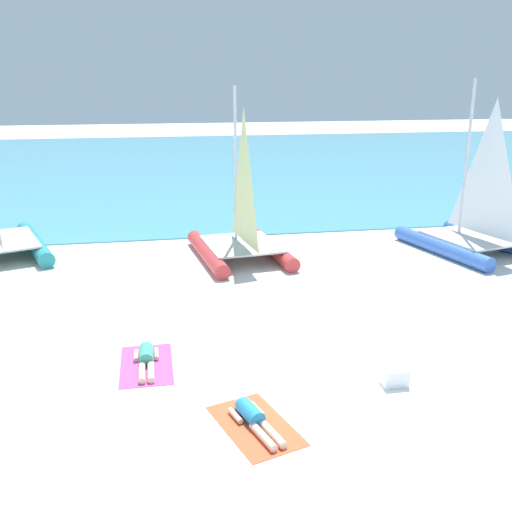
{
  "coord_description": "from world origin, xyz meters",
  "views": [
    {
      "loc": [
        -2.71,
        -9.67,
        5.88
      ],
      "look_at": [
        0.0,
        5.29,
        1.2
      ],
      "focal_mm": 40.81,
      "sensor_mm": 36.0,
      "label": 1
    }
  ],
  "objects_px": {
    "sailboat_blue": "(472,228)",
    "towel_right": "(255,425)",
    "towel_left": "(147,365)",
    "cooler_box": "(394,376)",
    "sunbather_right": "(254,417)",
    "sunbather_left": "(146,358)",
    "sailboat_red": "(241,234)"
  },
  "relations": [
    {
      "from": "towel_right",
      "to": "cooler_box",
      "type": "relative_size",
      "value": 3.8
    },
    {
      "from": "sunbather_left",
      "to": "sailboat_red",
      "type": "bearing_deg",
      "value": 66.01
    },
    {
      "from": "sailboat_blue",
      "to": "cooler_box",
      "type": "bearing_deg",
      "value": -141.58
    },
    {
      "from": "sailboat_red",
      "to": "sunbather_left",
      "type": "height_order",
      "value": "sailboat_red"
    },
    {
      "from": "sailboat_red",
      "to": "cooler_box",
      "type": "relative_size",
      "value": 11.27
    },
    {
      "from": "towel_right",
      "to": "cooler_box",
      "type": "xyz_separation_m",
      "value": [
        2.98,
        0.92,
        0.17
      ]
    },
    {
      "from": "towel_right",
      "to": "towel_left",
      "type": "bearing_deg",
      "value": 125.57
    },
    {
      "from": "sunbather_right",
      "to": "cooler_box",
      "type": "relative_size",
      "value": 3.08
    },
    {
      "from": "sunbather_right",
      "to": "sunbather_left",
      "type": "bearing_deg",
      "value": 107.64
    },
    {
      "from": "sailboat_blue",
      "to": "sunbather_right",
      "type": "height_order",
      "value": "sailboat_blue"
    },
    {
      "from": "sailboat_blue",
      "to": "sunbather_left",
      "type": "height_order",
      "value": "sailboat_blue"
    },
    {
      "from": "sunbather_right",
      "to": "towel_right",
      "type": "bearing_deg",
      "value": -90.0
    },
    {
      "from": "sunbather_right",
      "to": "sailboat_blue",
      "type": "bearing_deg",
      "value": 26.77
    },
    {
      "from": "cooler_box",
      "to": "towel_right",
      "type": "bearing_deg",
      "value": -162.81
    },
    {
      "from": "sailboat_blue",
      "to": "cooler_box",
      "type": "distance_m",
      "value": 10.45
    },
    {
      "from": "towel_left",
      "to": "cooler_box",
      "type": "distance_m",
      "value": 5.17
    },
    {
      "from": "sailboat_blue",
      "to": "sailboat_red",
      "type": "bearing_deg",
      "value": 161.23
    },
    {
      "from": "sunbather_left",
      "to": "towel_right",
      "type": "xyz_separation_m",
      "value": [
        1.89,
        -2.71,
        -0.13
      ]
    },
    {
      "from": "sunbather_left",
      "to": "cooler_box",
      "type": "height_order",
      "value": "cooler_box"
    },
    {
      "from": "sailboat_red",
      "to": "towel_right",
      "type": "height_order",
      "value": "sailboat_red"
    },
    {
      "from": "cooler_box",
      "to": "sailboat_blue",
      "type": "bearing_deg",
      "value": 52.57
    },
    {
      "from": "towel_left",
      "to": "towel_right",
      "type": "bearing_deg",
      "value": -54.43
    },
    {
      "from": "sailboat_blue",
      "to": "towel_right",
      "type": "relative_size",
      "value": 3.09
    },
    {
      "from": "sailboat_red",
      "to": "towel_left",
      "type": "bearing_deg",
      "value": -120.8
    },
    {
      "from": "towel_left",
      "to": "towel_right",
      "type": "relative_size",
      "value": 1.0
    },
    {
      "from": "towel_right",
      "to": "sailboat_blue",
      "type": "bearing_deg",
      "value": 44.64
    },
    {
      "from": "sunbather_left",
      "to": "towel_left",
      "type": "bearing_deg",
      "value": -90.0
    },
    {
      "from": "sailboat_red",
      "to": "cooler_box",
      "type": "xyz_separation_m",
      "value": [
        1.71,
        -8.93,
        -0.66
      ]
    },
    {
      "from": "sunbather_right",
      "to": "towel_left",
      "type": "bearing_deg",
      "value": 108.33
    },
    {
      "from": "sailboat_red",
      "to": "cooler_box",
      "type": "height_order",
      "value": "sailboat_red"
    },
    {
      "from": "towel_right",
      "to": "sunbather_right",
      "type": "bearing_deg",
      "value": 107.61
    },
    {
      "from": "sailboat_blue",
      "to": "towel_left",
      "type": "bearing_deg",
      "value": -163.8
    }
  ]
}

